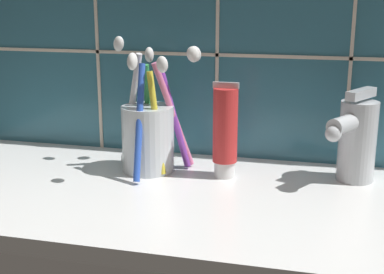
{
  "coord_description": "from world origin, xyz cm",
  "views": [
    {
      "loc": [
        17.74,
        -61.92,
        26.57
      ],
      "look_at": [
        1.46,
        2.86,
        8.55
      ],
      "focal_mm": 50.0,
      "sensor_mm": 36.0,
      "label": 1
    }
  ],
  "objects": [
    {
      "name": "tile_wall_backsplash",
      "position": [
        0.01,
        17.25,
        23.29
      ],
      "size": [
        86.65,
        1.72,
        46.57
      ],
      "color": "#336B7F",
      "rests_on": "ground"
    },
    {
      "name": "sink_faucet",
      "position": [
        22.16,
        9.63,
        8.01
      ],
      "size": [
        6.8,
        9.7,
        12.47
      ],
      "rotation": [
        0.0,
        0.0,
        -2.09
      ],
      "color": "silver",
      "rests_on": "sink_counter"
    },
    {
      "name": "toothpaste_tube",
      "position": [
        5.02,
        7.14,
        8.51
      ],
      "size": [
        3.52,
        3.36,
        13.18
      ],
      "color": "white",
      "rests_on": "sink_counter"
    },
    {
      "name": "toothbrush_cup",
      "position": [
        -5.87,
        7.2,
        7.63
      ],
      "size": [
        13.31,
        12.71,
        18.92
      ],
      "color": "silver",
      "rests_on": "sink_counter"
    },
    {
      "name": "sink_counter",
      "position": [
        0.0,
        0.0,
        1.0
      ],
      "size": [
        76.65,
        34.02,
        2.0
      ],
      "primitive_type": "cube",
      "color": "white",
      "rests_on": "ground"
    }
  ]
}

